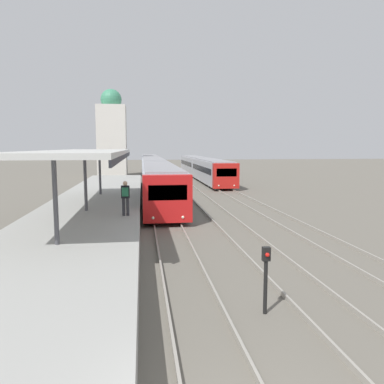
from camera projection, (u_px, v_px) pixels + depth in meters
name	position (u px, v px, depth m)	size (l,w,h in m)	color
platform_canopy	(85.00, 153.00, 18.99)	(4.00, 16.95, 3.11)	beige
person_on_platform	(125.00, 195.00, 17.82)	(0.40, 0.40, 1.66)	#2D2D33
train_near	(153.00, 169.00, 43.90)	(2.65, 49.28, 2.93)	red
train_far	(202.00, 167.00, 50.73)	(2.55, 30.16, 2.82)	red
signal_post_near	(266.00, 273.00, 9.54)	(0.20, 0.21, 1.77)	black
distant_domed_building	(112.00, 136.00, 53.18)	(4.00, 4.00, 12.33)	silver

